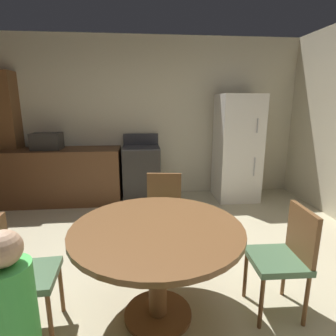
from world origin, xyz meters
TOP-DOWN VIEW (x-y plane):
  - ground_plane at (0.00, 0.00)m, footprint 14.00×14.00m
  - wall_back at (0.00, 2.84)m, footprint 5.59×0.12m
  - kitchen_counter at (-1.47, 2.44)m, footprint 2.04×0.60m
  - pantry_column at (-2.27, 2.62)m, footprint 0.44×0.36m
  - oven_range at (-0.10, 2.45)m, footprint 0.60×0.60m
  - refrigerator at (1.51, 2.39)m, footprint 0.68×0.68m
  - microwave at (-1.58, 2.44)m, footprint 0.44×0.32m
  - dining_table at (0.00, -0.20)m, footprint 1.26×1.26m
  - chair_north at (0.13, 0.78)m, footprint 0.45×0.45m
  - chair_west at (-0.98, -0.26)m, footprint 0.42×0.42m
  - chair_east at (0.99, -0.23)m, footprint 0.41×0.41m
  - person_child at (-0.73, -0.86)m, footprint 0.31×0.31m

SIDE VIEW (x-z plane):
  - ground_plane at x=0.00m, z-range 0.00..0.00m
  - kitchen_counter at x=-1.47m, z-range 0.00..0.90m
  - oven_range at x=-0.10m, z-range -0.08..1.02m
  - chair_north at x=0.13m, z-range 0.07..0.94m
  - chair_west at x=-0.98m, z-range 0.07..0.94m
  - chair_east at x=0.99m, z-range 0.07..0.94m
  - person_child at x=-0.73m, z-range 0.03..1.12m
  - dining_table at x=0.00m, z-range 0.23..0.99m
  - refrigerator at x=1.51m, z-range 0.00..1.76m
  - microwave at x=-1.58m, z-range 0.90..1.16m
  - pantry_column at x=-2.27m, z-range 0.00..2.10m
  - wall_back at x=0.00m, z-range 0.00..2.70m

